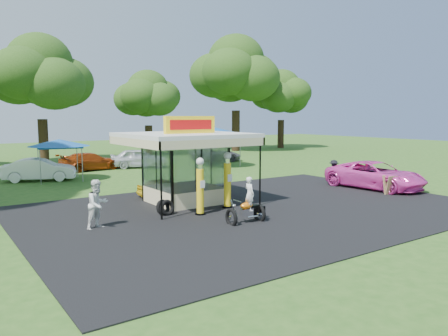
{
  "coord_description": "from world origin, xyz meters",
  "views": [
    {
      "loc": [
        -12.3,
        -13.09,
        4.2
      ],
      "look_at": [
        -0.42,
        4.0,
        1.69
      ],
      "focal_mm": 35.0,
      "sensor_mm": 36.0,
      "label": 1
    }
  ],
  "objects_px": {
    "spectator_west": "(98,204)",
    "tent_west": "(59,143)",
    "gas_pump_right": "(227,181)",
    "a_frame_sign": "(390,185)",
    "tent_east": "(214,131)",
    "pink_sedan": "(375,175)",
    "kiosk_car": "(164,187)",
    "bg_car_d": "(216,154)",
    "bg_car_c": "(139,158)",
    "gas_pump_left": "(200,188)",
    "motorcycle": "(248,204)",
    "bg_car_b": "(90,161)",
    "gas_station_kiosk": "(185,166)",
    "spectator_east_a": "(334,172)",
    "bg_car_a": "(39,170)"
  },
  "relations": [
    {
      "from": "gas_pump_right",
      "to": "gas_pump_left",
      "type": "bearing_deg",
      "value": -164.15
    },
    {
      "from": "gas_pump_left",
      "to": "bg_car_b",
      "type": "bearing_deg",
      "value": 86.6
    },
    {
      "from": "a_frame_sign",
      "to": "bg_car_d",
      "type": "bearing_deg",
      "value": 96.35
    },
    {
      "from": "gas_pump_right",
      "to": "tent_east",
      "type": "bearing_deg",
      "value": 58.5
    },
    {
      "from": "a_frame_sign",
      "to": "tent_west",
      "type": "xyz_separation_m",
      "value": [
        -12.99,
        15.39,
        1.91
      ]
    },
    {
      "from": "motorcycle",
      "to": "bg_car_d",
      "type": "height_order",
      "value": "motorcycle"
    },
    {
      "from": "kiosk_car",
      "to": "bg_car_b",
      "type": "height_order",
      "value": "bg_car_b"
    },
    {
      "from": "kiosk_car",
      "to": "bg_car_d",
      "type": "height_order",
      "value": "bg_car_d"
    },
    {
      "from": "a_frame_sign",
      "to": "tent_west",
      "type": "relative_size",
      "value": 0.27
    },
    {
      "from": "motorcycle",
      "to": "spectator_west",
      "type": "relative_size",
      "value": 1.02
    },
    {
      "from": "kiosk_car",
      "to": "tent_east",
      "type": "bearing_deg",
      "value": -44.66
    },
    {
      "from": "spectator_west",
      "to": "tent_west",
      "type": "bearing_deg",
      "value": 59.69
    },
    {
      "from": "pink_sedan",
      "to": "bg_car_c",
      "type": "bearing_deg",
      "value": 107.65
    },
    {
      "from": "motorcycle",
      "to": "bg_car_b",
      "type": "bearing_deg",
      "value": 92.24
    },
    {
      "from": "spectator_east_a",
      "to": "bg_car_b",
      "type": "xyz_separation_m",
      "value": [
        -10.01,
        15.43,
        -0.07
      ]
    },
    {
      "from": "bg_car_d",
      "to": "tent_east",
      "type": "distance_m",
      "value": 4.76
    },
    {
      "from": "kiosk_car",
      "to": "gas_pump_left",
      "type": "bearing_deg",
      "value": 170.82
    },
    {
      "from": "gas_station_kiosk",
      "to": "gas_pump_right",
      "type": "relative_size",
      "value": 2.1
    },
    {
      "from": "motorcycle",
      "to": "a_frame_sign",
      "type": "xyz_separation_m",
      "value": [
        9.92,
        0.51,
        -0.21
      ]
    },
    {
      "from": "bg_car_c",
      "to": "tent_west",
      "type": "distance_m",
      "value": 8.13
    },
    {
      "from": "gas_pump_left",
      "to": "a_frame_sign",
      "type": "height_order",
      "value": "gas_pump_left"
    },
    {
      "from": "spectator_west",
      "to": "bg_car_a",
      "type": "distance_m",
      "value": 14.0
    },
    {
      "from": "motorcycle",
      "to": "tent_east",
      "type": "height_order",
      "value": "tent_east"
    },
    {
      "from": "motorcycle",
      "to": "spectator_west",
      "type": "distance_m",
      "value": 5.72
    },
    {
      "from": "tent_east",
      "to": "pink_sedan",
      "type": "bearing_deg",
      "value": -84.27
    },
    {
      "from": "bg_car_b",
      "to": "pink_sedan",
      "type": "bearing_deg",
      "value": -157.56
    },
    {
      "from": "spectator_east_a",
      "to": "tent_west",
      "type": "bearing_deg",
      "value": -82.89
    },
    {
      "from": "pink_sedan",
      "to": "tent_west",
      "type": "xyz_separation_m",
      "value": [
        -14.05,
        13.71,
        1.64
      ]
    },
    {
      "from": "kiosk_car",
      "to": "bg_car_d",
      "type": "bearing_deg",
      "value": -42.49
    },
    {
      "from": "spectator_west",
      "to": "tent_west",
      "type": "xyz_separation_m",
      "value": [
        2.07,
        13.41,
        1.5
      ]
    },
    {
      "from": "bg_car_c",
      "to": "spectator_east_a",
      "type": "bearing_deg",
      "value": -137.41
    },
    {
      "from": "bg_car_c",
      "to": "kiosk_car",
      "type": "bearing_deg",
      "value": -178.19
    },
    {
      "from": "motorcycle",
      "to": "bg_car_d",
      "type": "xyz_separation_m",
      "value": [
        11.94,
        20.15,
        -0.09
      ]
    },
    {
      "from": "gas_pump_left",
      "to": "pink_sedan",
      "type": "height_order",
      "value": "gas_pump_left"
    },
    {
      "from": "gas_pump_right",
      "to": "bg_car_c",
      "type": "distance_m",
      "value": 17.09
    },
    {
      "from": "gas_pump_right",
      "to": "bg_car_d",
      "type": "height_order",
      "value": "gas_pump_right"
    },
    {
      "from": "spectator_west",
      "to": "motorcycle",
      "type": "bearing_deg",
      "value": -47.44
    },
    {
      "from": "spectator_east_a",
      "to": "gas_pump_left",
      "type": "bearing_deg",
      "value": -30.27
    },
    {
      "from": "gas_station_kiosk",
      "to": "tent_east",
      "type": "distance_m",
      "value": 15.32
    },
    {
      "from": "pink_sedan",
      "to": "bg_car_b",
      "type": "xyz_separation_m",
      "value": [
        -10.76,
        17.85,
        -0.1
      ]
    },
    {
      "from": "gas_station_kiosk",
      "to": "bg_car_b",
      "type": "height_order",
      "value": "gas_station_kiosk"
    },
    {
      "from": "gas_pump_left",
      "to": "bg_car_d",
      "type": "relative_size",
      "value": 0.53
    },
    {
      "from": "pink_sedan",
      "to": "tent_east",
      "type": "relative_size",
      "value": 1.22
    },
    {
      "from": "kiosk_car",
      "to": "tent_east",
      "type": "relative_size",
      "value": 0.61
    },
    {
      "from": "spectator_east_a",
      "to": "bg_car_d",
      "type": "bearing_deg",
      "value": -138.85
    },
    {
      "from": "spectator_east_a",
      "to": "bg_car_c",
      "type": "distance_m",
      "value": 16.13
    },
    {
      "from": "gas_pump_right",
      "to": "a_frame_sign",
      "type": "bearing_deg",
      "value": -13.67
    },
    {
      "from": "motorcycle",
      "to": "kiosk_car",
      "type": "relative_size",
      "value": 0.67
    },
    {
      "from": "bg_car_c",
      "to": "tent_west",
      "type": "bearing_deg",
      "value": 136.86
    },
    {
      "from": "gas_pump_right",
      "to": "kiosk_car",
      "type": "xyz_separation_m",
      "value": [
        -0.98,
        4.35,
        -0.76
      ]
    }
  ]
}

